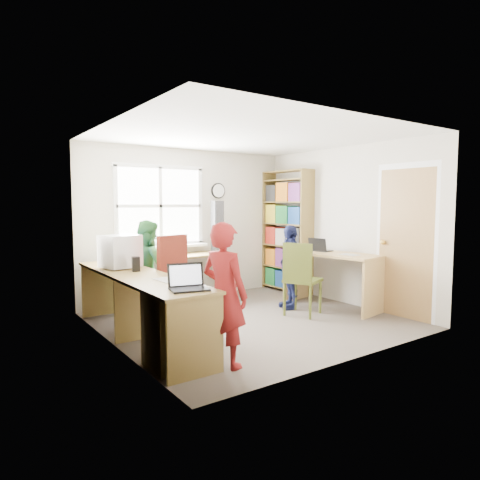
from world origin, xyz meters
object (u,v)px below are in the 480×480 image
at_px(swivel_chair, 179,289).
at_px(potted_plant, 164,247).
at_px(crt_monitor, 120,251).
at_px(right_desk, 333,268).
at_px(cd_tower, 217,227).
at_px(l_desk, 169,304).
at_px(person_red, 224,295).
at_px(laptop_right, 320,248).
at_px(person_green, 149,269).
at_px(bookshelf, 287,234).
at_px(laptop_left, 188,283).
at_px(wooden_chair, 301,276).
at_px(person_navy, 290,267).

height_order(swivel_chair, potted_plant, swivel_chair).
distance_m(swivel_chair, crt_monitor, 0.86).
bearing_deg(right_desk, cd_tower, 115.80).
relative_size(l_desk, person_red, 2.15).
distance_m(laptop_right, person_green, 2.57).
xyz_separation_m(bookshelf, potted_plant, (-2.22, 0.23, -0.11)).
height_order(right_desk, swivel_chair, swivel_chair).
distance_m(l_desk, potted_plant, 1.90).
height_order(right_desk, bookshelf, bookshelf).
bearing_deg(crt_monitor, laptop_left, -100.68).
bearing_deg(right_desk, l_desk, 175.04).
bearing_deg(wooden_chair, laptop_left, 175.67).
relative_size(l_desk, wooden_chair, 2.92).
bearing_deg(cd_tower, laptop_left, -124.85).
height_order(bookshelf, crt_monitor, bookshelf).
bearing_deg(swivel_chair, l_desk, -139.07).
bearing_deg(swivel_chair, person_red, -110.59).
height_order(l_desk, laptop_left, laptop_left).
xyz_separation_m(right_desk, wooden_chair, (-0.72, -0.09, -0.04)).
distance_m(bookshelf, potted_plant, 2.24).
height_order(right_desk, person_green, person_green).
bearing_deg(potted_plant, person_navy, -39.34).
distance_m(swivel_chair, person_red, 1.36).
relative_size(bookshelf, swivel_chair, 1.83).
relative_size(person_red, person_green, 1.04).
bearing_deg(person_navy, wooden_chair, -0.48).
height_order(bookshelf, person_green, bookshelf).
relative_size(wooden_chair, laptop_left, 2.54).
bearing_deg(right_desk, swivel_chair, 163.63).
relative_size(bookshelf, wooden_chair, 2.08).
distance_m(right_desk, laptop_left, 3.00).
bearing_deg(crt_monitor, cd_tower, 9.16).
distance_m(crt_monitor, laptop_left, 1.62).
height_order(wooden_chair, person_navy, person_navy).
bearing_deg(swivel_chair, bookshelf, 8.56).
height_order(potted_plant, person_red, person_red).
bearing_deg(person_red, right_desk, -87.22).
bearing_deg(swivel_chair, right_desk, -19.47).
relative_size(cd_tower, person_red, 0.60).
bearing_deg(cd_tower, bookshelf, -8.48).
relative_size(right_desk, person_red, 1.08).
xyz_separation_m(swivel_chair, crt_monitor, (-0.58, 0.44, 0.46)).
distance_m(swivel_chair, laptop_left, 1.31).
bearing_deg(person_green, crt_monitor, 121.65).
bearing_deg(swivel_chair, laptop_right, -13.15).
height_order(bookshelf, swivel_chair, bookshelf).
xyz_separation_m(swivel_chair, wooden_chair, (1.64, -0.40, 0.06)).
relative_size(right_desk, laptop_right, 4.26).
height_order(l_desk, wooden_chair, wooden_chair).
bearing_deg(person_green, swivel_chair, -168.26).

